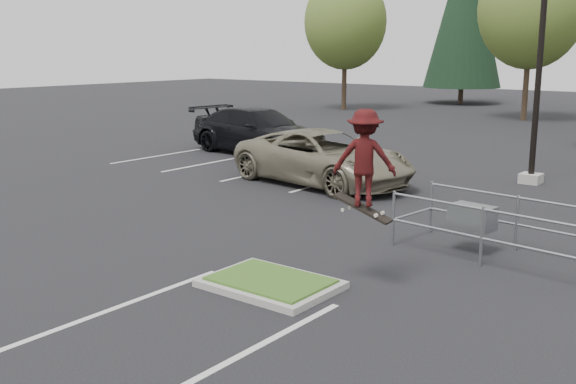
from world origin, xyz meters
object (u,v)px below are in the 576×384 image
Objects in this scene: decid_a at (345,25)px; conif_a at (465,6)px; decid_b at (531,12)px; skateboarder at (364,159)px; light_pole at (542,30)px; cart_corral at (479,218)px; car_l_black at (258,131)px; car_l_tan at (323,157)px.

conif_a is (4.01, 9.97, 1.52)m from decid_a.
skateboarder is at bearing -76.28° from decid_b.
light_pole is at bearing -70.65° from decid_b.
conif_a is at bearing 117.38° from light_pole.
decid_b is (12.00, 0.50, 0.46)m from decid_a.
light_pole is 5.40× the size of skateboarder.
car_l_black reaches higher than cart_corral.
cart_corral is 14.16m from car_l_black.
skateboarder is (7.21, -29.53, -3.80)m from decid_b.
car_l_tan is 0.96× the size of car_l_black.
cart_corral is 2.26× the size of skateboarder.
decid_a is 10.85m from conif_a.
decid_a is 1.52× the size of car_l_tan.
conif_a is 2.12× the size of car_l_black.
decid_b is at bearing 113.79° from cart_corral.
decid_b is at bearing -49.83° from conif_a.
decid_a is at bearing 134.54° from cart_corral.
conif_a is at bearing 14.15° from car_l_black.
decid_a is 0.92× the size of decid_b.
light_pole reaches higher than car_l_tan.
conif_a is 6.93× the size of skateboarder.
light_pole is 11.13m from car_l_black.
skateboarder is (19.21, -29.03, -3.34)m from decid_a.
decid_b reaches higher than decid_a.
skateboarder is at bearing -98.49° from cart_corral.
cart_corral is at bearing -65.95° from conif_a.
skateboarder reaches higher than car_l_black.
car_l_black is (-11.20, 10.50, -1.35)m from skateboarder.
light_pole is 8.95m from cart_corral.
decid_a is 33.17m from cart_corral.
decid_b is at bearing -5.69° from car_l_black.
car_l_black reaches higher than car_l_tan.
decid_b is 12.43m from conif_a.
skateboarder is 15.41m from car_l_black.
car_l_tan is (-5.70, 7.07, -1.42)m from skateboarder.
cart_corral is (1.54, -7.94, -3.83)m from light_pole.
decid_b is at bearing 12.77° from car_l_tan.
decid_b reaches higher than car_l_tan.
light_pole is at bearing -44.25° from decid_a.
car_l_tan is 6.48m from car_l_black.
cart_corral is 0.69× the size of car_l_black.
light_pole is 2.39× the size of cart_corral.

